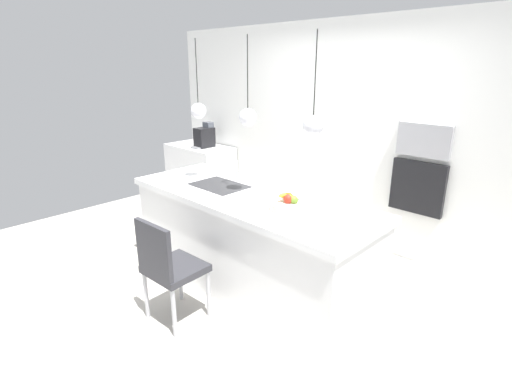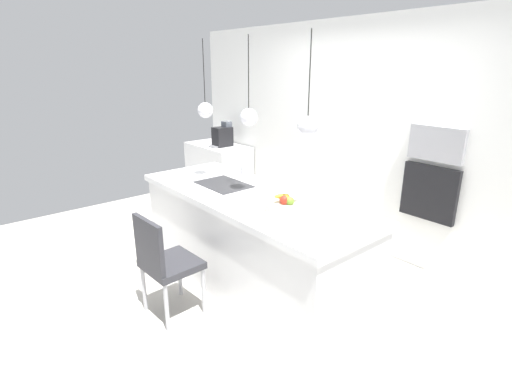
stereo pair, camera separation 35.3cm
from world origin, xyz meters
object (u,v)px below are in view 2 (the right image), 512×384
at_px(fruit_bowl, 284,205).
at_px(coffee_machine, 223,136).
at_px(microwave, 437,144).
at_px(oven, 430,193).
at_px(chair_near, 164,260).

distance_m(fruit_bowl, coffee_machine, 3.07).
height_order(fruit_bowl, microwave, microwave).
xyz_separation_m(fruit_bowl, oven, (0.44, 1.62, -0.12)).
xyz_separation_m(coffee_machine, chair_near, (2.21, -2.17, -0.51)).
bearing_deg(microwave, oven, 0.00).
relative_size(fruit_bowl, oven, 0.55).
distance_m(coffee_machine, microwave, 3.24).
bearing_deg(fruit_bowl, chair_near, -123.23).
bearing_deg(oven, microwave, 180.00).
xyz_separation_m(microwave, chair_near, (-1.00, -2.46, -0.83)).
distance_m(oven, chair_near, 2.68).
distance_m(fruit_bowl, oven, 1.68).
relative_size(fruit_bowl, microwave, 0.57).
bearing_deg(chair_near, microwave, 67.99).
bearing_deg(chair_near, oven, 67.99).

